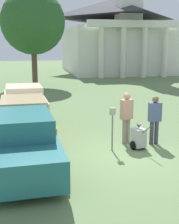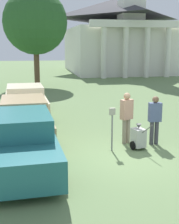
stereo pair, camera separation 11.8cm
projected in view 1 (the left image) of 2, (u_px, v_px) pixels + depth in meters
The scene contains 10 objects.
ground_plane at pixel (124, 157), 9.53m from camera, with size 120.00×120.00×0.00m, color #607A4C.
parked_car_teal at pixel (23, 140), 8.84m from camera, with size 2.12×5.35×1.52m.
parked_car_tan at pixel (24, 119), 11.47m from camera, with size 2.09×5.24×1.47m.
parked_car_cream at pixel (24, 102), 14.82m from camera, with size 2.17×5.11×1.49m.
parking_meter at pixel (112, 121), 9.87m from camera, with size 0.18×0.09×1.41m.
person_worker at pixel (127, 115), 10.65m from camera, with size 0.47×0.37×1.77m.
person_supervisor at pixel (155, 117), 10.54m from camera, with size 0.42×0.23×1.67m.
equipment_cart at pixel (139, 137), 10.19m from camera, with size 0.52×1.00×1.00m.
church at pixel (114, 33), 38.68m from camera, with size 11.63×15.82×19.04m.
shade_tree at pixel (33, 22), 24.44m from camera, with size 5.07×5.07×7.63m.
Camera 1 is at (-2.80, -8.65, 3.35)m, focal length 50.00 mm.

